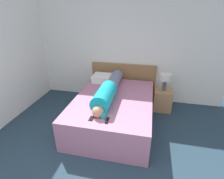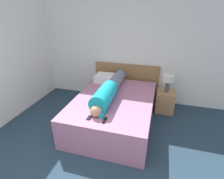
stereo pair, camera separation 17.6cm
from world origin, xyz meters
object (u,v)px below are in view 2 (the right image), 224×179
person_lying (109,90)px  pillow_near_headboard (107,78)px  bed (114,110)px  tv_remote (105,120)px  table_lamp (168,80)px  cell_phone (89,118)px  nightstand (165,101)px

person_lying → pillow_near_headboard: person_lying is taller
bed → tv_remote: bearing=-85.6°
table_lamp → pillow_near_headboard: table_lamp is taller
person_lying → cell_phone: person_lying is taller
nightstand → cell_phone: cell_phone is taller
bed → tv_remote: 0.85m
cell_phone → tv_remote: bearing=-1.3°
table_lamp → person_lying: person_lying is taller
table_lamp → cell_phone: bearing=-127.7°
table_lamp → pillow_near_headboard: size_ratio=0.69×
table_lamp → cell_phone: size_ratio=3.00×
table_lamp → cell_phone: (-1.20, -1.55, -0.19)m
bed → tv_remote: (0.06, -0.79, 0.31)m
bed → nightstand: 1.26m
person_lying → cell_phone: 0.82m
table_lamp → person_lying: 1.34m
nightstand → person_lying: 1.42m
person_lying → tv_remote: size_ratio=11.89×
bed → table_lamp: (1.00, 0.77, 0.49)m
nightstand → tv_remote: bearing=-121.1°
pillow_near_headboard → tv_remote: bearing=-74.2°
cell_phone → bed: bearing=75.8°
bed → pillow_near_headboard: 0.95m
table_lamp → tv_remote: table_lamp is taller
nightstand → person_lying: size_ratio=0.28×
table_lamp → pillow_near_headboard: bearing=179.6°
tv_remote → cell_phone: size_ratio=1.15×
bed → person_lying: person_lying is taller
pillow_near_headboard → person_lying: bearing=-70.1°
bed → cell_phone: cell_phone is taller
person_lying → tv_remote: 0.84m
pillow_near_headboard → table_lamp: bearing=-0.4°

